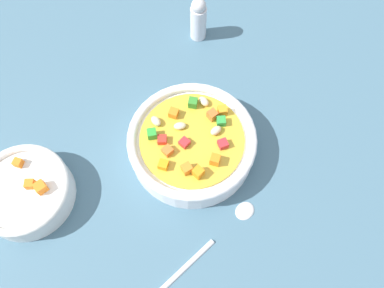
{
  "coord_description": "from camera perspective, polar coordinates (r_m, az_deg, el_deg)",
  "views": [
    {
      "loc": [
        10.91,
        -22.49,
        55.54
      ],
      "look_at": [
        0.0,
        0.0,
        2.34
      ],
      "focal_mm": 35.54,
      "sensor_mm": 36.0,
      "label": 1
    }
  ],
  "objects": [
    {
      "name": "ground_plane",
      "position": [
        0.62,
        0.0,
        -1.32
      ],
      "size": [
        140.0,
        140.0,
        2.0
      ],
      "primitive_type": "cube",
      "color": "#42667A"
    },
    {
      "name": "soup_bowl_main",
      "position": [
        0.58,
        -0.0,
        0.16
      ],
      "size": [
        19.64,
        19.64,
        5.89
      ],
      "color": "white",
      "rests_on": "ground_plane"
    },
    {
      "name": "spoon",
      "position": [
        0.56,
        3.05,
        -14.4
      ],
      "size": [
        9.2,
        19.93,
        0.89
      ],
      "rotation": [
        0.0,
        0.0,
        7.48
      ],
      "color": "silver",
      "rests_on": "ground_plane"
    },
    {
      "name": "side_bowl_small",
      "position": [
        0.61,
        -23.8,
        -6.58
      ],
      "size": [
        13.9,
        13.9,
        5.08
      ],
      "color": "white",
      "rests_on": "ground_plane"
    },
    {
      "name": "pepper_shaker",
      "position": [
        0.71,
        0.96,
        18.27
      ],
      "size": [
        2.91,
        2.91,
        8.62
      ],
      "color": "silver",
      "rests_on": "ground_plane"
    }
  ]
}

